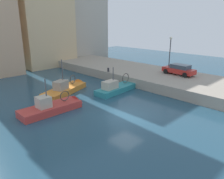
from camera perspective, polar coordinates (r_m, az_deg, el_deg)
water_surface at (r=19.47m, az=3.75°, el=-6.82°), size 80.00×80.00×0.00m
quay_wall at (r=28.44m, az=19.43°, el=1.37°), size 9.00×56.00×1.20m
fishing_boat_teal at (r=26.14m, az=1.73°, el=-0.05°), size 6.87×2.30×3.87m
fishing_boat_orange at (r=26.31m, az=-11.69°, el=-0.33°), size 7.22×4.30×4.86m
fishing_boat_red at (r=21.08m, az=-14.71°, el=-5.12°), size 6.43×2.29×4.10m
parked_car_red at (r=30.14m, az=17.13°, el=5.04°), size 2.08×4.36×1.40m
mooring_bollard_mid at (r=30.70m, az=-0.97°, el=5.19°), size 0.28×0.28×0.55m
quay_streetlamp at (r=30.80m, az=14.97°, el=10.27°), size 0.36×0.36×4.83m
waterfront_building_west at (r=49.93m, az=-8.80°, el=20.27°), size 9.46×8.98×21.20m
waterfront_building_central at (r=43.37m, az=-18.20°, el=18.93°), size 9.53×8.62×19.42m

